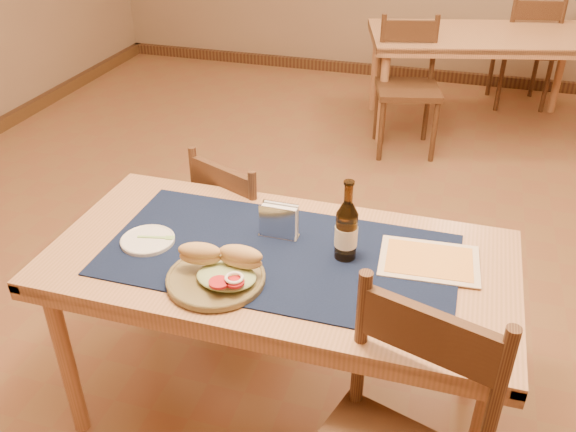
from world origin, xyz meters
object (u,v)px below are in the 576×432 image
(sandwich_plate, at_px, (219,273))
(beer_bottle, at_px, (346,230))
(napkin_holder, at_px, (279,222))
(main_table, at_px, (280,274))
(back_table, at_px, (483,44))
(chair_main_far, at_px, (248,231))

(sandwich_plate, height_order, beer_bottle, beer_bottle)
(napkin_holder, bearing_deg, beer_bottle, -13.09)
(beer_bottle, bearing_deg, main_table, -167.27)
(back_table, height_order, sandwich_plate, sandwich_plate)
(back_table, bearing_deg, main_table, -100.87)
(sandwich_plate, bearing_deg, beer_bottle, 34.92)
(main_table, xyz_separation_m, chair_main_far, (-0.32, 0.54, -0.21))
(sandwich_plate, distance_m, napkin_holder, 0.33)
(napkin_holder, bearing_deg, chair_main_far, 123.40)
(main_table, xyz_separation_m, beer_bottle, (0.22, 0.05, 0.20))
(main_table, height_order, napkin_holder, napkin_holder)
(main_table, relative_size, chair_main_far, 1.83)
(main_table, bearing_deg, chair_main_far, 120.73)
(napkin_holder, bearing_deg, sandwich_plate, -108.56)
(sandwich_plate, xyz_separation_m, napkin_holder, (0.10, 0.31, 0.03))
(back_table, height_order, chair_main_far, chair_main_far)
(chair_main_far, xyz_separation_m, sandwich_plate, (0.18, -0.74, 0.34))
(back_table, xyz_separation_m, chair_main_far, (-0.94, -2.66, -0.21))
(sandwich_plate, bearing_deg, napkin_holder, 71.44)
(beer_bottle, bearing_deg, sandwich_plate, -145.08)
(back_table, xyz_separation_m, beer_bottle, (-0.40, -3.15, 0.20))
(beer_bottle, distance_m, napkin_holder, 0.27)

